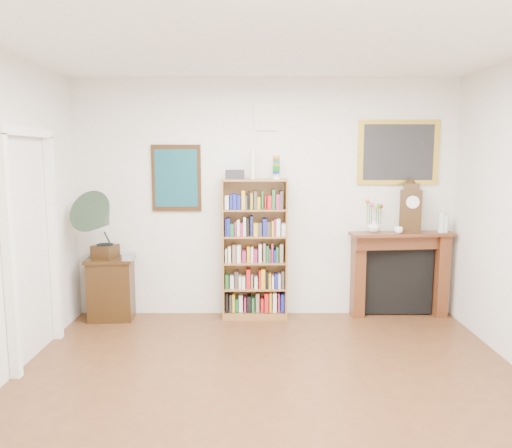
{
  "coord_description": "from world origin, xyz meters",
  "views": [
    {
      "loc": [
        -0.12,
        -3.4,
        1.93
      ],
      "look_at": [
        -0.11,
        1.6,
        1.23
      ],
      "focal_mm": 35.0,
      "sensor_mm": 36.0,
      "label": 1
    }
  ],
  "objects_px": {
    "teacup": "(398,230)",
    "mantel_clock": "(411,209)",
    "flower_vase": "(374,226)",
    "bottle_left": "(441,222)",
    "bottle_right": "(445,224)",
    "bookshelf": "(254,241)",
    "cd_stack": "(129,257)",
    "side_cabinet": "(111,289)",
    "gramophone": "(100,221)",
    "fireplace": "(399,267)"
  },
  "relations": [
    {
      "from": "teacup",
      "to": "mantel_clock",
      "type": "bearing_deg",
      "value": 32.17
    },
    {
      "from": "flower_vase",
      "to": "bottle_left",
      "type": "bearing_deg",
      "value": -2.55
    },
    {
      "from": "flower_vase",
      "to": "bottle_right",
      "type": "height_order",
      "value": "bottle_right"
    },
    {
      "from": "bookshelf",
      "to": "bottle_right",
      "type": "height_order",
      "value": "bookshelf"
    },
    {
      "from": "cd_stack",
      "to": "side_cabinet",
      "type": "bearing_deg",
      "value": 156.01
    },
    {
      "from": "bookshelf",
      "to": "teacup",
      "type": "distance_m",
      "value": 1.67
    },
    {
      "from": "side_cabinet",
      "to": "gramophone",
      "type": "height_order",
      "value": "gramophone"
    },
    {
      "from": "side_cabinet",
      "to": "bottle_left",
      "type": "distance_m",
      "value": 3.94
    },
    {
      "from": "fireplace",
      "to": "flower_vase",
      "type": "distance_m",
      "value": 0.6
    },
    {
      "from": "side_cabinet",
      "to": "fireplace",
      "type": "distance_m",
      "value": 3.42
    },
    {
      "from": "flower_vase",
      "to": "bottle_left",
      "type": "distance_m",
      "value": 0.78
    },
    {
      "from": "mantel_clock",
      "to": "teacup",
      "type": "xyz_separation_m",
      "value": [
        -0.16,
        -0.1,
        -0.24
      ]
    },
    {
      "from": "flower_vase",
      "to": "teacup",
      "type": "relative_size",
      "value": 1.55
    },
    {
      "from": "cd_stack",
      "to": "flower_vase",
      "type": "distance_m",
      "value": 2.86
    },
    {
      "from": "side_cabinet",
      "to": "bottle_left",
      "type": "bearing_deg",
      "value": -3.33
    },
    {
      "from": "fireplace",
      "to": "bookshelf",
      "type": "bearing_deg",
      "value": 176.34
    },
    {
      "from": "teacup",
      "to": "gramophone",
      "type": "bearing_deg",
      "value": -178.43
    },
    {
      "from": "gramophone",
      "to": "bottle_left",
      "type": "relative_size",
      "value": 3.33
    },
    {
      "from": "fireplace",
      "to": "bottle_right",
      "type": "height_order",
      "value": "bottle_right"
    },
    {
      "from": "fireplace",
      "to": "flower_vase",
      "type": "relative_size",
      "value": 8.22
    },
    {
      "from": "gramophone",
      "to": "bottle_left",
      "type": "distance_m",
      "value": 3.93
    },
    {
      "from": "mantel_clock",
      "to": "teacup",
      "type": "relative_size",
      "value": 5.91
    },
    {
      "from": "side_cabinet",
      "to": "gramophone",
      "type": "distance_m",
      "value": 0.83
    },
    {
      "from": "flower_vase",
      "to": "bookshelf",
      "type": "bearing_deg",
      "value": -178.33
    },
    {
      "from": "cd_stack",
      "to": "flower_vase",
      "type": "relative_size",
      "value": 0.8
    },
    {
      "from": "side_cabinet",
      "to": "bottle_right",
      "type": "bearing_deg",
      "value": -3.23
    },
    {
      "from": "bookshelf",
      "to": "cd_stack",
      "type": "height_order",
      "value": "bookshelf"
    },
    {
      "from": "side_cabinet",
      "to": "teacup",
      "type": "height_order",
      "value": "teacup"
    },
    {
      "from": "side_cabinet",
      "to": "mantel_clock",
      "type": "height_order",
      "value": "mantel_clock"
    },
    {
      "from": "teacup",
      "to": "bottle_left",
      "type": "height_order",
      "value": "bottle_left"
    },
    {
      "from": "bookshelf",
      "to": "mantel_clock",
      "type": "relative_size",
      "value": 3.31
    },
    {
      "from": "bookshelf",
      "to": "side_cabinet",
      "type": "relative_size",
      "value": 2.59
    },
    {
      "from": "mantel_clock",
      "to": "bottle_left",
      "type": "relative_size",
      "value": 2.39
    },
    {
      "from": "fireplace",
      "to": "cd_stack",
      "type": "bearing_deg",
      "value": 178.44
    },
    {
      "from": "bookshelf",
      "to": "gramophone",
      "type": "relative_size",
      "value": 2.37
    },
    {
      "from": "bottle_right",
      "to": "fireplace",
      "type": "bearing_deg",
      "value": 174.28
    },
    {
      "from": "fireplace",
      "to": "gramophone",
      "type": "xyz_separation_m",
      "value": [
        -3.47,
        -0.22,
        0.59
      ]
    },
    {
      "from": "flower_vase",
      "to": "cd_stack",
      "type": "bearing_deg",
      "value": -175.75
    },
    {
      "from": "bookshelf",
      "to": "fireplace",
      "type": "distance_m",
      "value": 1.76
    },
    {
      "from": "bottle_left",
      "to": "mantel_clock",
      "type": "bearing_deg",
      "value": 175.05
    },
    {
      "from": "flower_vase",
      "to": "teacup",
      "type": "height_order",
      "value": "flower_vase"
    },
    {
      "from": "bottle_left",
      "to": "bottle_right",
      "type": "distance_m",
      "value": 0.06
    },
    {
      "from": "gramophone",
      "to": "flower_vase",
      "type": "bearing_deg",
      "value": 19.62
    },
    {
      "from": "cd_stack",
      "to": "bottle_left",
      "type": "xyz_separation_m",
      "value": [
        3.61,
        0.18,
        0.37
      ]
    },
    {
      "from": "cd_stack",
      "to": "teacup",
      "type": "height_order",
      "value": "teacup"
    },
    {
      "from": "bottle_right",
      "to": "flower_vase",
      "type": "bearing_deg",
      "value": 178.13
    },
    {
      "from": "side_cabinet",
      "to": "mantel_clock",
      "type": "distance_m",
      "value": 3.63
    },
    {
      "from": "bookshelf",
      "to": "bottle_left",
      "type": "relative_size",
      "value": 7.9
    },
    {
      "from": "gramophone",
      "to": "bookshelf",
      "type": "bearing_deg",
      "value": 21.18
    },
    {
      "from": "side_cabinet",
      "to": "mantel_clock",
      "type": "relative_size",
      "value": 1.28
    }
  ]
}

